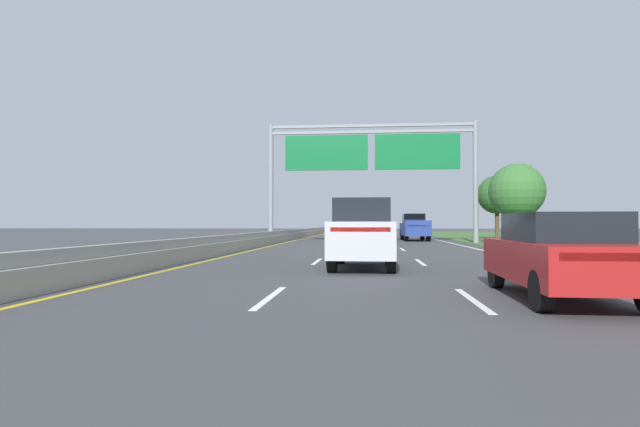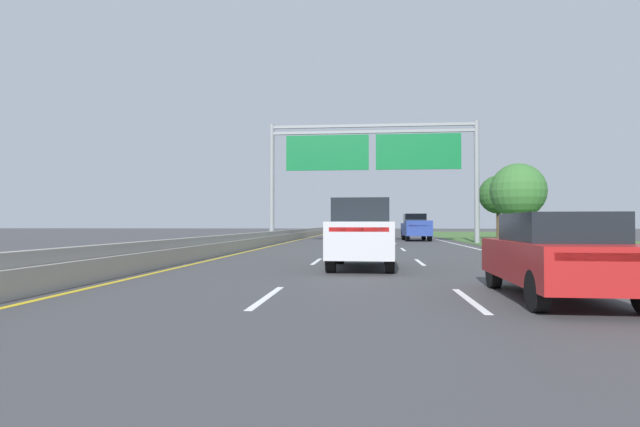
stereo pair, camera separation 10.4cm
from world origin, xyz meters
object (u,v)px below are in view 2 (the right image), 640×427
roadside_tree_far (498,195)px  car_red_right_lane_sedan (557,254)px  overhead_sign_gantry (372,157)px  pickup_truck_blue (416,227)px  car_silver_centre_lane_suv (362,233)px  roadside_tree_mid (518,191)px  car_grey_centre_lane_suv (369,228)px  car_darkgreen_centre_lane_suv (367,227)px

roadside_tree_far → car_red_right_lane_sedan: bearing=-102.3°
overhead_sign_gantry → pickup_truck_blue: size_ratio=2.77×
overhead_sign_gantry → car_silver_centre_lane_suv: overhead_sign_gantry is taller
car_red_right_lane_sedan → overhead_sign_gantry: bearing=7.8°
pickup_truck_blue → roadside_tree_mid: (6.16, -6.81, 2.50)m
car_grey_centre_lane_suv → roadside_tree_mid: (9.92, 0.93, 2.47)m
car_grey_centre_lane_suv → pickup_truck_blue: bearing=-24.2°
overhead_sign_gantry → car_silver_centre_lane_suv: size_ratio=3.17×
pickup_truck_blue → roadside_tree_far: 8.49m
car_silver_centre_lane_suv → overhead_sign_gantry: bearing=0.2°
car_darkgreen_centre_lane_suv → roadside_tree_mid: bearing=-145.3°
car_silver_centre_lane_suv → roadside_tree_far: (11.35, 29.33, 2.77)m
pickup_truck_blue → car_darkgreen_centre_lane_suv: pickup_truck_blue is taller
overhead_sign_gantry → roadside_tree_mid: 10.17m
car_darkgreen_centre_lane_suv → overhead_sign_gantry: bearing=-178.0°
roadside_tree_far → car_darkgreen_centre_lane_suv: bearing=157.5°
overhead_sign_gantry → car_grey_centre_lane_suv: (-0.22, -2.49, -5.08)m
car_grey_centre_lane_suv → car_silver_centre_lane_suv: 18.39m
car_grey_centre_lane_suv → car_silver_centre_lane_suv: bearing=-179.1°
roadside_tree_mid → roadside_tree_far: 10.08m
overhead_sign_gantry → car_silver_centre_lane_suv: (-0.46, -20.87, -5.08)m
car_grey_centre_lane_suv → roadside_tree_mid: roadside_tree_mid is taller
overhead_sign_gantry → car_grey_centre_lane_suv: size_ratio=3.17×
overhead_sign_gantry → roadside_tree_far: bearing=37.8°
pickup_truck_blue → roadside_tree_mid: bearing=-138.9°
overhead_sign_gantry → car_red_right_lane_sedan: size_ratio=3.40×
car_red_right_lane_sedan → car_darkgreen_centre_lane_suv: bearing=6.3°
overhead_sign_gantry → car_darkgreen_centre_lane_suv: (-0.45, 13.16, -5.08)m
car_red_right_lane_sedan → roadside_tree_mid: roadside_tree_mid is taller
pickup_truck_blue → roadside_tree_mid: 9.52m
car_silver_centre_lane_suv → car_darkgreen_centre_lane_suv: 34.03m
car_silver_centre_lane_suv → roadside_tree_far: size_ratio=0.85×
pickup_truck_blue → roadside_tree_mid: roadside_tree_mid is taller
overhead_sign_gantry → pickup_truck_blue: 8.14m
pickup_truck_blue → roadside_tree_far: bearing=-67.5°
roadside_tree_mid → car_red_right_lane_sedan: bearing=-104.4°
pickup_truck_blue → car_darkgreen_centre_lane_suv: 8.86m
car_darkgreen_centre_lane_suv → roadside_tree_mid: size_ratio=0.87×
car_grey_centre_lane_suv → roadside_tree_far: 15.84m
car_red_right_lane_sedan → car_silver_centre_lane_suv: bearing=31.8°
pickup_truck_blue → car_silver_centre_lane_suv: bearing=170.2°
car_darkgreen_centre_lane_suv → roadside_tree_far: 12.59m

